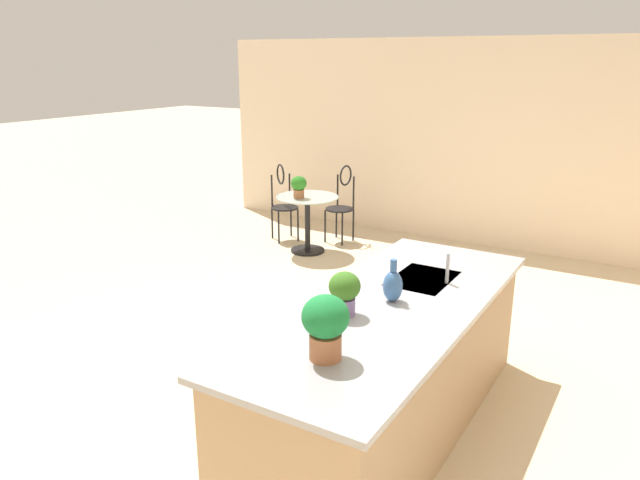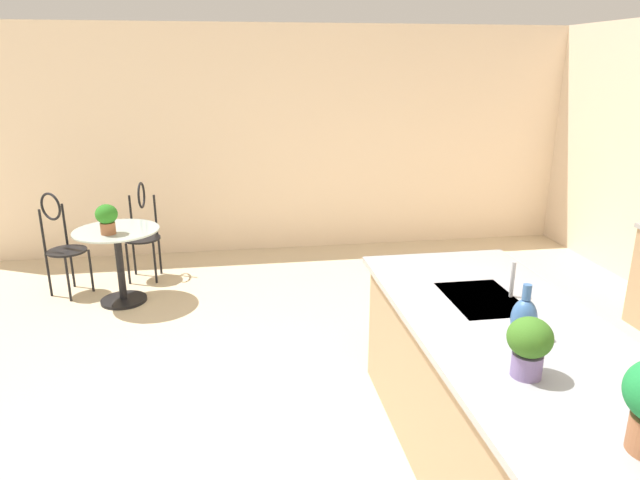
# 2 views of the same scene
# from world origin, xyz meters

# --- Properties ---
(ground_plane) EXTENTS (40.00, 40.00, 0.00)m
(ground_plane) POSITION_xyz_m (0.00, 0.00, 0.00)
(ground_plane) COLOR beige
(wall_left_window) EXTENTS (0.12, 7.80, 2.70)m
(wall_left_window) POSITION_xyz_m (-4.26, 0.00, 1.35)
(wall_left_window) COLOR beige
(wall_left_window) RESTS_ON ground
(kitchen_island) EXTENTS (2.80, 1.06, 0.92)m
(kitchen_island) POSITION_xyz_m (0.30, 0.85, 0.46)
(kitchen_island) COLOR tan
(kitchen_island) RESTS_ON ground
(bistro_table) EXTENTS (0.80, 0.80, 0.74)m
(bistro_table) POSITION_xyz_m (-2.73, -1.70, 0.45)
(bistro_table) COLOR black
(bistro_table) RESTS_ON ground
(chair_near_window) EXTENTS (0.53, 0.53, 1.04)m
(chair_near_window) POSITION_xyz_m (-3.06, -2.30, 0.57)
(chair_near_window) COLOR black
(chair_near_window) RESTS_ON ground
(chair_by_island) EXTENTS (0.49, 0.41, 1.04)m
(chair_by_island) POSITION_xyz_m (-3.40, -1.57, 0.57)
(chair_by_island) COLOR black
(chair_by_island) RESTS_ON ground
(sink_faucet) EXTENTS (0.02, 0.02, 0.22)m
(sink_faucet) POSITION_xyz_m (-0.25, 1.03, 1.03)
(sink_faucet) COLOR #B2B5BA
(sink_faucet) RESTS_ON kitchen_island
(potted_plant_on_table) EXTENTS (0.20, 0.20, 0.28)m
(potted_plant_on_table) POSITION_xyz_m (-2.60, -1.74, 0.90)
(potted_plant_on_table) COLOR #9E603D
(potted_plant_on_table) RESTS_ON bistro_table
(potted_plant_counter_near) EXTENTS (0.20, 0.20, 0.28)m
(potted_plant_counter_near) POSITION_xyz_m (0.60, 0.67, 1.08)
(potted_plant_counter_near) COLOR #7A669E
(potted_plant_counter_near) RESTS_ON kitchen_island
(vase_on_counter) EXTENTS (0.13, 0.13, 0.29)m
(vase_on_counter) POSITION_xyz_m (0.25, 0.84, 1.03)
(vase_on_counter) COLOR #386099
(vase_on_counter) RESTS_ON kitchen_island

